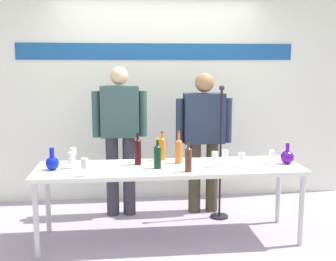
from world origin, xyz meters
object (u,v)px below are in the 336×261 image
object	(u,v)px
presenter_right	(204,133)
wine_glass_left_1	(85,164)
presenter_left	(120,131)
wine_glass_right_3	(215,156)
microphone_stand	(220,175)
decanter_blue_right	(287,157)
wine_bottle_3	(138,151)
wine_glass_right_0	(272,154)
wine_glass_right_2	(225,154)
wine_glass_right_1	(242,157)
display_table	(170,172)
wine_bottle_1	(157,155)
decanter_blue_left	(52,162)
wine_bottle_2	(188,158)
wine_glass_left_2	(71,157)
wine_bottle_0	(162,148)
wine_bottle_4	(179,150)
wine_glass_left_0	(73,151)

from	to	relation	value
presenter_right	wine_glass_left_1	bearing A→B (deg)	-140.97
presenter_left	wine_glass_right_3	distance (m)	1.22
wine_glass_right_3	microphone_stand	world-z (taller)	microphone_stand
decanter_blue_right	wine_bottle_3	xyz separation A→B (m)	(-1.48, 0.12, 0.07)
wine_glass_right_0	wine_glass_right_2	xyz separation A→B (m)	(-0.47, 0.02, 0.01)
presenter_right	microphone_stand	distance (m)	0.52
presenter_right	wine_glass_right_1	world-z (taller)	presenter_right
wine_glass_right_1	display_table	bearing A→B (deg)	169.60
display_table	wine_bottle_1	world-z (taller)	wine_bottle_1
decanter_blue_left	wine_glass_right_2	bearing A→B (deg)	0.76
wine_bottle_3	microphone_stand	world-z (taller)	microphone_stand
wine_bottle_2	wine_glass_right_2	bearing A→B (deg)	29.39
wine_glass_right_2	microphone_stand	xyz separation A→B (m)	(0.08, 0.51, -0.35)
presenter_left	wine_glass_right_2	xyz separation A→B (m)	(1.02, -0.73, -0.13)
decanter_blue_left	wine_bottle_3	xyz separation A→B (m)	(0.80, 0.12, 0.07)
wine_glass_left_2	presenter_left	bearing A→B (deg)	57.39
wine_bottle_0	wine_bottle_1	bearing A→B (deg)	-102.44
wine_glass_left_1	wine_glass_left_2	xyz separation A→B (m)	(-0.15, 0.31, -0.01)
presenter_left	wine_bottle_1	size ratio (longest dim) A/B	5.76
wine_bottle_0	wine_bottle_4	bearing A→B (deg)	-47.83
presenter_right	wine_glass_right_3	distance (m)	0.81
wine_glass_right_0	wine_glass_left_0	bearing A→B (deg)	171.93
presenter_left	presenter_right	size ratio (longest dim) A/B	1.04
decanter_blue_right	wine_glass_right_1	bearing A→B (deg)	-167.73
wine_glass_left_0	wine_bottle_2	bearing A→B (deg)	-23.85
wine_bottle_4	wine_glass_right_1	world-z (taller)	wine_bottle_4
wine_bottle_3	presenter_right	bearing A→B (deg)	39.15
wine_glass_left_0	wine_bottle_4	bearing A→B (deg)	-7.93
wine_glass_left_1	wine_glass_left_2	distance (m)	0.34
wine_bottle_1	wine_bottle_3	distance (m)	0.25
display_table	wine_bottle_3	xyz separation A→B (m)	(-0.30, 0.10, 0.19)
display_table	wine_bottle_0	bearing A→B (deg)	99.31
display_table	microphone_stand	xyz separation A→B (m)	(0.62, 0.52, -0.19)
wine_glass_right_0	microphone_stand	world-z (taller)	microphone_stand
wine_glass_right_1	wine_bottle_1	bearing A→B (deg)	175.82
wine_glass_right_2	wine_glass_right_3	xyz separation A→B (m)	(-0.12, -0.07, -0.00)
wine_bottle_3	wine_glass_right_2	world-z (taller)	wine_bottle_3
wine_glass_right_0	wine_glass_right_3	bearing A→B (deg)	-174.82
wine_bottle_1	wine_glass_right_3	xyz separation A→B (m)	(0.55, -0.00, -0.02)
wine_bottle_2	wine_glass_right_0	xyz separation A→B (m)	(0.87, 0.21, -0.03)
wine_glass_right_0	wine_bottle_3	bearing A→B (deg)	174.90
decanter_blue_right	presenter_left	xyz separation A→B (m)	(-1.65, 0.76, 0.16)
presenter_right	wine_glass_left_2	size ratio (longest dim) A/B	10.44
presenter_right	wine_glass_left_1	size ratio (longest dim) A/B	9.96
display_table	wine_glass_left_1	xyz separation A→B (m)	(-0.78, -0.28, 0.17)
wine_bottle_1	microphone_stand	size ratio (longest dim) A/B	0.20
presenter_left	presenter_right	bearing A→B (deg)	-0.00
wine_bottle_1	wine_glass_right_3	world-z (taller)	wine_bottle_1
wine_bottle_3	wine_glass_right_1	distance (m)	1.01
wine_bottle_2	wine_glass_left_0	bearing A→B (deg)	156.15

